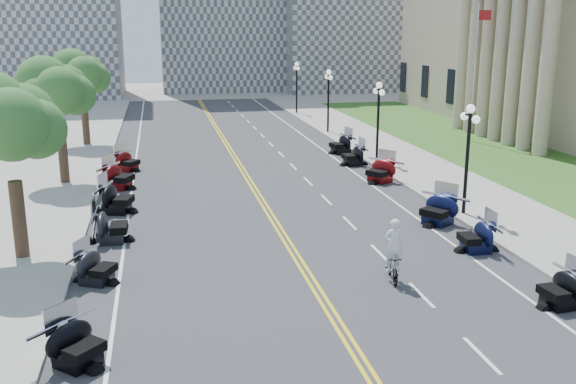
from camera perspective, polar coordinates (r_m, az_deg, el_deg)
ground at (r=23.94m, az=0.88°, el=-6.00°), size 160.00×160.00×0.00m
road at (r=33.33m, az=-2.78°, el=-0.09°), size 16.00×90.00×0.01m
centerline_yellow_a at (r=33.31m, az=-2.99°, el=-0.09°), size 0.12×90.00×0.00m
centerline_yellow_b at (r=33.35m, az=-2.58°, el=-0.07°), size 0.12×90.00×0.00m
edge_line_north at (r=34.84m, az=7.68°, el=0.44°), size 0.12×90.00×0.00m
edge_line_south at (r=33.02m, az=-13.83°, el=-0.63°), size 0.12×90.00×0.00m
lane_dash_4 at (r=18.09m, az=16.84°, el=-13.71°), size 0.12×2.00×0.00m
lane_dash_5 at (r=21.32m, az=11.77°, el=-8.93°), size 0.12×2.00×0.00m
lane_dash_6 at (r=24.78m, az=8.17°, el=-5.40°), size 0.12×2.00×0.00m
lane_dash_7 at (r=28.37m, az=5.49°, el=-2.74°), size 0.12×2.00×0.00m
lane_dash_8 at (r=32.07m, az=3.42°, el=-0.67°), size 0.12×2.00×0.00m
lane_dash_9 at (r=35.83m, az=1.79°, el=0.96°), size 0.12×2.00×0.00m
lane_dash_10 at (r=39.63m, az=0.47°, el=2.28°), size 0.12×2.00×0.00m
lane_dash_11 at (r=43.48m, az=-0.62°, el=3.37°), size 0.12×2.00×0.00m
lane_dash_12 at (r=47.34m, az=-1.53°, el=4.28°), size 0.12×2.00×0.00m
lane_dash_13 at (r=51.23m, az=-2.31°, el=5.05°), size 0.12×2.00×0.00m
lane_dash_14 at (r=55.14m, az=-2.98°, el=5.71°), size 0.12×2.00×0.00m
lane_dash_15 at (r=59.05m, az=-3.56°, el=6.29°), size 0.12×2.00×0.00m
lane_dash_16 at (r=62.98m, az=-4.07°, el=6.79°), size 0.12×2.00×0.00m
lane_dash_17 at (r=66.92m, az=-4.52°, el=7.23°), size 0.12×2.00×0.00m
lane_dash_18 at (r=70.86m, az=-4.93°, el=7.62°), size 0.12×2.00×0.00m
lane_dash_19 at (r=74.81m, az=-5.29°, el=7.97°), size 0.12×2.00×0.00m
sidewalk_north at (r=36.35m, az=13.80°, el=0.84°), size 5.00×90.00×0.15m
sidewalk_south at (r=33.45m, az=-20.86°, el=-0.87°), size 5.00×90.00×0.15m
lawn at (r=46.47m, az=17.49°, el=3.47°), size 9.00×60.00×0.10m
distant_block_c at (r=90.99m, az=5.92°, el=16.03°), size 20.00×14.00×22.00m
street_lamp_2 at (r=29.74m, az=15.63°, el=2.73°), size 0.50×1.20×4.90m
street_lamp_3 at (r=40.62m, az=8.00°, el=6.15°), size 0.50×1.20×4.90m
street_lamp_4 at (r=52.00m, az=3.60°, el=8.05°), size 0.50×1.20×4.90m
street_lamp_5 at (r=63.61m, az=0.78°, el=9.24°), size 0.50×1.20×4.90m
flagpole at (r=49.59m, az=16.22°, el=10.00°), size 1.10×0.20×10.00m
tree_2 at (r=24.73m, az=-23.51°, el=4.85°), size 4.80×4.80×9.20m
tree_3 at (r=36.46m, az=-19.77°, el=7.92°), size 4.80×4.80×9.20m
tree_4 at (r=48.32m, az=-17.83°, el=9.48°), size 4.80×4.80×9.20m
motorcycle_n_4 at (r=21.54m, az=23.15°, el=-7.84°), size 1.95×1.95×1.24m
motorcycle_n_5 at (r=25.57m, az=16.42°, el=-3.69°), size 2.00×2.00×1.32m
motorcycle_n_6 at (r=28.65m, az=13.21°, el=-1.42°), size 2.86×2.86×1.44m
motorcycle_n_8 at (r=35.82m, az=8.21°, el=1.96°), size 2.83×2.83×1.43m
motorcycle_n_9 at (r=40.12m, az=5.84°, el=3.34°), size 2.11×2.11×1.38m
motorcycle_n_10 at (r=43.87m, az=4.71°, el=4.35°), size 2.38×2.38×1.42m
motorcycle_s_4 at (r=17.47m, az=-18.29°, el=-12.58°), size 2.58×2.58×1.28m
motorcycle_s_5 at (r=22.53m, az=-16.70°, el=-6.30°), size 2.36×2.36×1.23m
motorcycle_s_6 at (r=26.54m, az=-15.53°, el=-2.82°), size 2.14×2.14×1.46m
motorcycle_s_7 at (r=30.63m, az=-15.01°, el=-0.44°), size 2.66×2.66×1.51m
motorcycle_s_8 at (r=35.16m, az=-14.84°, el=1.44°), size 2.83×2.83×1.48m
motorcycle_s_9 at (r=39.53m, az=-14.10°, el=2.75°), size 2.58×2.58×1.29m
bicycle at (r=22.10m, az=9.28°, el=-6.66°), size 0.68×1.63×0.95m
cyclist_rider at (r=21.64m, az=9.43°, el=-3.20°), size 0.68×0.44×1.85m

